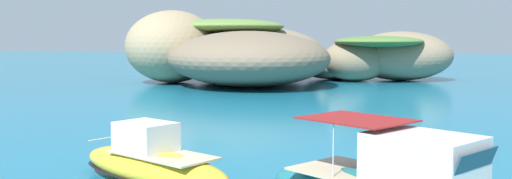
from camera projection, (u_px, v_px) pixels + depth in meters
The scene contains 3 objects.
islet_large at pixel (232, 52), 63.73m from camera, with size 27.41×34.53×8.40m.
islet_small at pixel (377, 58), 66.59m from camera, with size 21.47×15.84×6.02m.
motorboat_yellow at pixel (152, 164), 18.74m from camera, with size 7.39×5.26×2.13m.
Camera 1 is at (5.58, -3.65, 4.98)m, focal length 38.04 mm.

